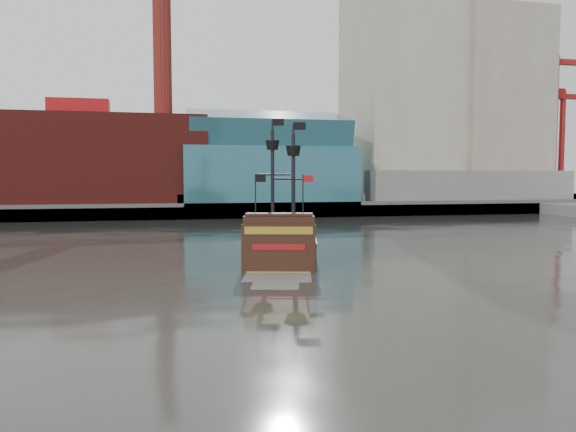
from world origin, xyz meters
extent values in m
plane|color=#242722|center=(0.00, 0.00, 0.00)|extent=(400.00, 400.00, 0.00)
cube|color=slate|center=(0.00, 92.00, 1.00)|extent=(220.00, 60.00, 2.00)
cube|color=#4C4C49|center=(0.00, 62.50, 1.30)|extent=(220.00, 1.00, 2.60)
cube|color=maroon|center=(-22.00, 72.00, 9.50)|extent=(42.00, 18.00, 15.00)
cube|color=#2A6070|center=(10.00, 70.00, 7.00)|extent=(30.00, 16.00, 10.00)
cube|color=#BBB19B|center=(40.00, 80.00, 25.00)|extent=(20.00, 22.00, 46.00)
cube|color=#A69C8B|center=(58.00, 76.00, 21.00)|extent=(18.00, 18.00, 38.00)
cube|color=#BBB19B|center=(50.00, 97.00, 28.00)|extent=(24.00, 20.00, 52.00)
cube|color=slate|center=(48.00, 66.00, 5.00)|extent=(40.00, 6.00, 6.00)
cylinder|color=maroon|center=(-8.00, 74.00, 28.00)|extent=(3.20, 3.20, 22.00)
cube|color=#2A6070|center=(10.00, 70.00, 15.00)|extent=(28.00, 14.94, 8.78)
cube|color=slate|center=(78.00, 82.00, 3.50)|extent=(4.00, 4.00, 3.00)
cylinder|color=maroon|center=(78.00, 82.00, 18.00)|extent=(1.40, 1.40, 32.00)
cube|color=maroon|center=(75.00, 82.00, 33.00)|extent=(5.00, 2.50, 2.50)
cube|color=slate|center=(88.00, 92.00, 3.50)|extent=(4.00, 4.00, 3.00)
cylinder|color=maroon|center=(88.00, 92.00, 15.00)|extent=(1.40, 1.40, 26.00)
cube|color=maroon|center=(85.00, 92.00, 27.00)|extent=(5.00, 2.50, 2.50)
cube|color=black|center=(1.51, 16.62, 0.66)|extent=(8.47, 14.04, 2.84)
cube|color=#4E2C1C|center=(1.51, 16.62, 2.24)|extent=(7.62, 12.64, 0.33)
cube|color=black|center=(2.78, 21.71, 2.62)|extent=(5.14, 3.67, 1.09)
cube|color=black|center=(0.14, 11.10, 3.06)|extent=(5.46, 2.95, 1.97)
cube|color=black|center=(-0.10, 10.13, 1.31)|extent=(5.26, 1.56, 4.37)
cube|color=#A0801F|center=(-0.14, 9.98, 3.06)|extent=(4.79, 1.27, 0.55)
cube|color=maroon|center=(-0.14, 9.98, 1.86)|extent=(3.73, 1.01, 0.44)
cylinder|color=black|center=(1.06, 18.42, 6.67)|extent=(0.37, 0.37, 8.52)
cylinder|color=black|center=(1.99, 14.47, 6.34)|extent=(0.37, 0.37, 7.87)
cone|color=black|center=(1.06, 18.42, 9.62)|extent=(1.46, 1.46, 0.76)
cone|color=black|center=(1.99, 14.47, 8.96)|extent=(1.46, 1.46, 0.76)
cube|color=black|center=(1.54, 18.30, 11.58)|extent=(0.96, 0.27, 0.60)
cube|color=black|center=(2.47, 14.35, 10.93)|extent=(0.96, 0.27, 0.60)
cube|color=gray|center=(-0.55, 8.35, 0.01)|extent=(5.46, 4.94, 0.02)
camera|label=1|loc=(-8.16, -29.27, 6.94)|focal=35.00mm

